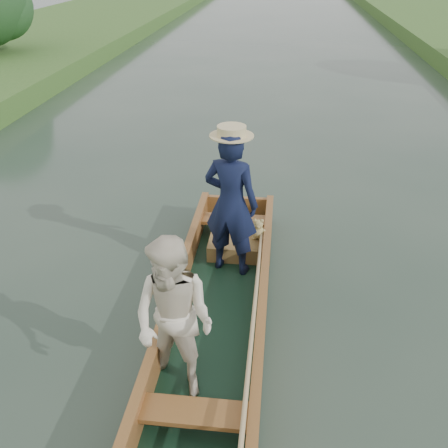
# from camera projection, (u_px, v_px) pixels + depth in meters

# --- Properties ---
(ground) EXTENTS (120.00, 120.00, 0.00)m
(ground) POSITION_uv_depth(u_px,v_px,m) (218.00, 319.00, 5.85)
(ground) COLOR #283D30
(ground) RESTS_ON ground
(punt) EXTENTS (1.30, 5.05, 2.01)m
(punt) POSITION_uv_depth(u_px,v_px,m) (212.00, 275.00, 5.52)
(punt) COLOR black
(punt) RESTS_ON ground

